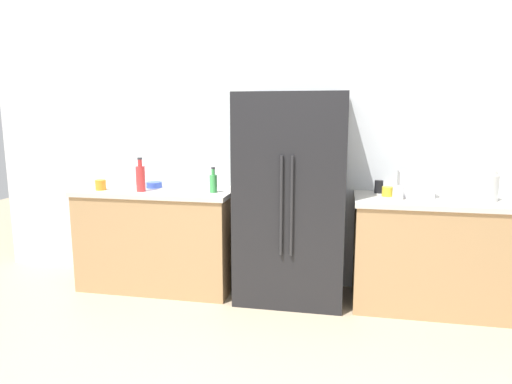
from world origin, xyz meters
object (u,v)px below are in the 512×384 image
bottle_b (141,178)px  bowl_a (154,185)px  toaster (416,184)px  cup_d (379,187)px  refrigerator (291,199)px  bottle_a (213,183)px  cup_a (398,193)px  cup_c (101,185)px  rice_cooker (479,180)px  cup_b (387,192)px

bottle_b → bowl_a: (0.03, 0.21, -0.09)m
toaster → cup_d: 0.31m
refrigerator → bottle_a: bearing=-176.1°
bottle_a → cup_a: (1.50, -0.02, -0.03)m
cup_c → bottle_a: bearing=4.3°
rice_cooker → cup_b: bearing=178.2°
bowl_a → refrigerator: bearing=-4.3°
refrigerator → bottle_a: refrigerator is taller
cup_b → cup_c: 2.45m
cup_d → bottle_a: bearing=-169.7°
cup_b → toaster: bearing=4.6°
rice_cooker → bowl_a: size_ratio=2.32×
rice_cooker → cup_a: rice_cooker is taller
bottle_b → cup_a: bearing=1.3°
rice_cooker → bottle_b: 2.74m
cup_b → cup_d: (-0.06, 0.14, 0.01)m
toaster → cup_b: toaster is taller
rice_cooker → cup_c: (-3.11, -0.16, -0.11)m
refrigerator → bowl_a: refrigerator is taller
rice_cooker → cup_a: size_ratio=3.12×
cup_a → cup_b: (-0.07, 0.13, -0.01)m
cup_b → cup_c: (-2.44, -0.18, 0.01)m
bottle_b → rice_cooker: bearing=3.2°
refrigerator → bottle_a: 0.67m
bowl_a → cup_d: bearing=3.2°
bottle_a → cup_c: bottle_a is taller
refrigerator → bowl_a: (-1.26, 0.10, 0.06)m
cup_a → bowl_a: bearing=175.6°
toaster → cup_d: toaster is taller
refrigerator → cup_c: 1.67m
rice_cooker → bowl_a: 2.71m
rice_cooker → cup_d: bearing=167.3°
cup_d → bowl_a: 1.98m
cup_b → bottle_b: bearing=-175.2°
bottle_b → cup_c: size_ratio=3.20×
bottle_b → cup_d: (2.00, 0.32, -0.07)m
bottle_b → cup_c: bottle_b is taller
cup_d → refrigerator: bearing=-164.0°
cup_d → bowl_a: size_ratio=0.75×
cup_a → cup_b: 0.14m
cup_a → cup_b: bearing=118.0°
bowl_a → bottle_a: bearing=-13.1°
bottle_a → cup_a: bottle_a is taller
cup_c → cup_d: cup_d is taller
bottle_a → bowl_a: (-0.60, 0.14, -0.06)m
cup_b → cup_d: bearing=112.5°
bottle_b → bowl_a: size_ratio=2.05×
bottle_b → bowl_a: bearing=82.6°
bottle_b → cup_b: (2.06, 0.17, -0.08)m
refrigerator → bottle_b: size_ratio=5.91×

